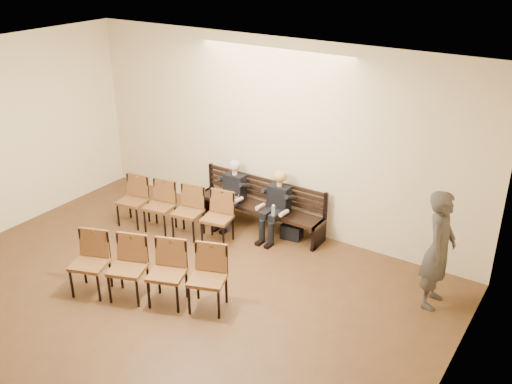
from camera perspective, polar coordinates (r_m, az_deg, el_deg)
ground at (r=7.91m, az=-18.61°, el=-16.91°), size 10.00×10.00×0.00m
room_walls at (r=7.01m, az=-16.44°, el=2.30°), size 8.02×10.01×3.51m
bench at (r=10.68m, az=0.29°, el=-2.49°), size 2.60×0.90×0.45m
seated_man at (r=10.70m, az=-2.43°, el=-0.29°), size 0.49×0.68×1.18m
seated_woman at (r=10.22m, az=2.03°, el=-1.64°), size 0.49×0.68×1.14m
laptop at (r=10.61m, az=-2.73°, el=-0.71°), size 0.30×0.24×0.22m
water_bottle at (r=9.95m, az=1.74°, el=-2.47°), size 0.07×0.07×0.22m
bag at (r=10.38m, az=3.60°, el=-3.94°), size 0.40×0.30×0.27m
passerby at (r=8.58m, az=17.93°, el=-4.71°), size 0.54×0.79×2.11m
chair_row_front at (r=10.50m, az=-8.26°, el=-1.78°), size 2.33×0.89×0.94m
chair_row_back at (r=8.67m, az=-10.84°, el=-7.86°), size 2.42×1.32×0.98m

